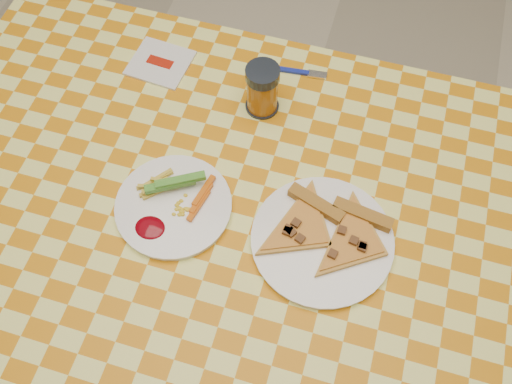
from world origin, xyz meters
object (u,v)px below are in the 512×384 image
table (229,228)px  plate_left (174,207)px  plate_right (322,241)px  drink_glass (262,89)px

table → plate_left: (-0.10, -0.02, 0.08)m
plate_right → table: bearing=176.0°
table → drink_glass: bearing=91.1°
plate_right → drink_glass: size_ratio=2.25×
plate_left → drink_glass: size_ratio=1.90×
table → plate_left: 0.13m
plate_right → drink_glass: drink_glass is taller
plate_left → drink_glass: bearing=71.4°
plate_left → plate_right: bearing=2.0°
table → plate_right: 0.20m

